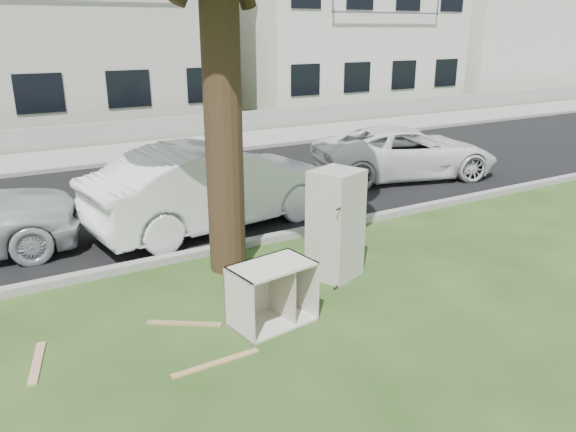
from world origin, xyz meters
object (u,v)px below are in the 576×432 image
fridge (336,224)px  car_right (405,152)px  car_center (215,186)px  cabinet (272,294)px

fridge → car_right: (4.82, 3.95, -0.18)m
car_center → car_right: bearing=-87.1°
cabinet → car_center: size_ratio=0.21×
car_center → car_right: 5.56m
car_center → car_right: size_ratio=1.05×
fridge → car_right: size_ratio=0.36×
fridge → car_right: 6.23m
fridge → car_center: 2.98m
fridge → cabinet: bearing=-173.2°
car_center → car_right: (5.46, 1.03, -0.15)m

